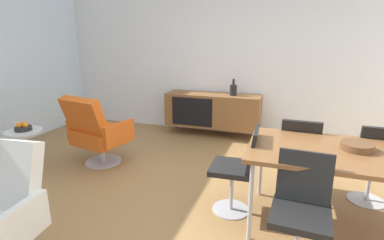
% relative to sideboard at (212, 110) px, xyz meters
% --- Properties ---
extents(ground_plane, '(8.32, 8.32, 0.00)m').
position_rel_sideboard_xyz_m(ground_plane, '(0.29, -2.30, -0.44)').
color(ground_plane, '#9E7242').
extents(wall_back, '(6.80, 0.12, 2.80)m').
position_rel_sideboard_xyz_m(wall_back, '(0.29, 0.30, 0.96)').
color(wall_back, white).
rests_on(wall_back, ground_plane).
extents(sideboard, '(1.60, 0.45, 0.72)m').
position_rel_sideboard_xyz_m(sideboard, '(0.00, 0.00, 0.00)').
color(sideboard, brown).
rests_on(sideboard, ground_plane).
extents(vase_cobalt, '(0.12, 0.12, 0.27)m').
position_rel_sideboard_xyz_m(vase_cobalt, '(0.34, 0.00, 0.38)').
color(vase_cobalt, black).
rests_on(vase_cobalt, sideboard).
extents(dining_table, '(1.60, 0.90, 0.74)m').
position_rel_sideboard_xyz_m(dining_table, '(1.73, -2.20, 0.26)').
color(dining_table, brown).
rests_on(dining_table, ground_plane).
extents(wooden_bowl_on_table, '(0.26, 0.26, 0.06)m').
position_rel_sideboard_xyz_m(wooden_bowl_on_table, '(1.80, -2.13, 0.33)').
color(wooden_bowl_on_table, brown).
rests_on(wooden_bowl_on_table, dining_table).
extents(dining_chair_front_left, '(0.42, 0.45, 0.86)m').
position_rel_sideboard_xyz_m(dining_chair_front_left, '(1.39, -2.76, 0.03)').
color(dining_chair_front_left, black).
rests_on(dining_chair_front_left, ground_plane).
extents(dining_chair_near_window, '(0.44, 0.42, 0.86)m').
position_rel_sideboard_xyz_m(dining_chair_near_window, '(0.84, -2.19, 0.03)').
color(dining_chair_near_window, black).
rests_on(dining_chair_near_window, ground_plane).
extents(dining_chair_back_left, '(0.41, 0.43, 0.86)m').
position_rel_sideboard_xyz_m(dining_chair_back_left, '(1.38, -1.64, 0.03)').
color(dining_chair_back_left, black).
rests_on(dining_chair_back_left, ground_plane).
extents(dining_chair_back_right, '(0.41, 0.43, 0.86)m').
position_rel_sideboard_xyz_m(dining_chair_back_right, '(2.08, -1.64, 0.03)').
color(dining_chair_back_right, black).
rests_on(dining_chair_back_right, ground_plane).
extents(lounge_chair_red, '(0.81, 0.76, 0.95)m').
position_rel_sideboard_xyz_m(lounge_chair_red, '(-1.12, -1.68, 0.03)').
color(lounge_chair_red, '#D85919').
rests_on(lounge_chair_red, ground_plane).
extents(side_table_round, '(0.44, 0.44, 0.52)m').
position_rel_sideboard_xyz_m(side_table_round, '(-1.88, -2.10, -0.12)').
color(side_table_round, white).
rests_on(side_table_round, ground_plane).
extents(fruit_bowl, '(0.20, 0.20, 0.11)m').
position_rel_sideboard_xyz_m(fruit_bowl, '(-1.88, -2.10, 0.12)').
color(fruit_bowl, '#262628').
rests_on(fruit_bowl, side_table_round).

